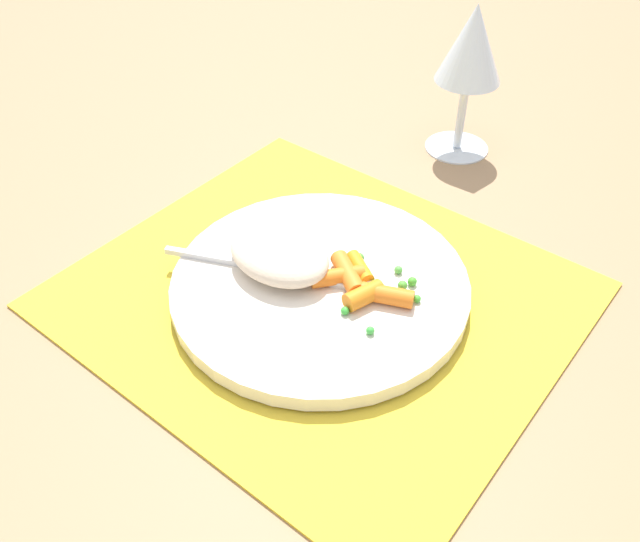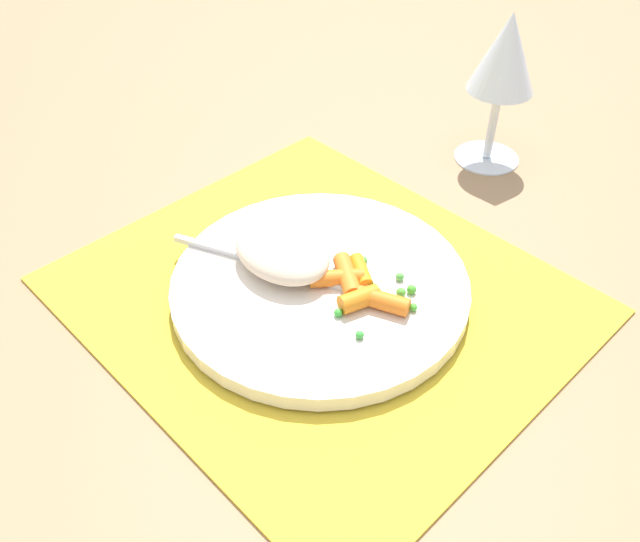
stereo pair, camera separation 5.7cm
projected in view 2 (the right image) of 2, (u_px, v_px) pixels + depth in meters
name	position (u px, v px, depth m)	size (l,w,h in m)	color
ground_plane	(320.00, 296.00, 0.62)	(2.40, 2.40, 0.00)	#997551
placemat	(320.00, 294.00, 0.62)	(0.43, 0.38, 0.01)	gold
plate	(320.00, 285.00, 0.61)	(0.27, 0.27, 0.01)	silver
rice_mound	(282.00, 251.00, 0.61)	(0.10, 0.07, 0.03)	beige
carrot_portion	(357.00, 286.00, 0.59)	(0.09, 0.06, 0.02)	orange
pea_scatter	(372.00, 289.00, 0.59)	(0.08, 0.08, 0.01)	#489246
fork	(294.00, 270.00, 0.61)	(0.19, 0.09, 0.01)	silver
wine_glass	(505.00, 59.00, 0.71)	(0.08, 0.08, 0.17)	silver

